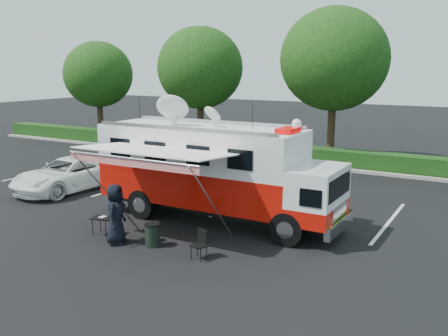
# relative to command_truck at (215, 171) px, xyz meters

# --- Properties ---
(ground_plane) EXTENTS (120.00, 120.00, 0.00)m
(ground_plane) POSITION_rel_command_truck_xyz_m (0.08, 0.00, -1.88)
(ground_plane) COLOR black
(ground_plane) RESTS_ON ground
(back_border) EXTENTS (60.00, 6.14, 8.87)m
(back_border) POSITION_rel_command_truck_xyz_m (1.22, 12.90, 3.12)
(back_border) COLOR #9E998E
(back_border) RESTS_ON ground_plane
(stall_lines) EXTENTS (24.12, 5.50, 0.01)m
(stall_lines) POSITION_rel_command_truck_xyz_m (-0.42, 3.00, -1.88)
(stall_lines) COLOR silver
(stall_lines) RESTS_ON ground_plane
(command_truck) EXTENTS (9.17, 2.52, 4.40)m
(command_truck) POSITION_rel_command_truck_xyz_m (0.00, 0.00, 0.00)
(command_truck) COLOR black
(command_truck) RESTS_ON ground_plane
(awning) EXTENTS (5.00, 2.59, 3.02)m
(awning) POSITION_rel_command_truck_xyz_m (-0.82, -2.62, 0.95)
(awning) COLOR white
(awning) RESTS_ON ground_plane
(white_suv) EXTENTS (2.82, 5.47, 1.48)m
(white_suv) POSITION_rel_command_truck_xyz_m (-8.17, 0.61, -1.88)
(white_suv) COLOR white
(white_suv) RESTS_ON ground_plane
(person) EXTENTS (0.92, 1.11, 1.95)m
(person) POSITION_rel_command_truck_xyz_m (-1.52, -3.61, -1.88)
(person) COLOR black
(person) RESTS_ON ground_plane
(folding_table) EXTENTS (0.84, 0.69, 0.62)m
(folding_table) POSITION_rel_command_truck_xyz_m (-2.47, -3.22, -1.32)
(folding_table) COLOR black
(folding_table) RESTS_ON ground_plane
(folding_chair) EXTENTS (0.52, 0.54, 0.87)m
(folding_chair) POSITION_rel_command_truck_xyz_m (1.48, -3.32, -1.37)
(folding_chair) COLOR black
(folding_chair) RESTS_ON ground_plane
(trash_bin) EXTENTS (0.49, 0.49, 0.74)m
(trash_bin) POSITION_rel_command_truck_xyz_m (-0.37, -3.25, -1.51)
(trash_bin) COLOR black
(trash_bin) RESTS_ON ground_plane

